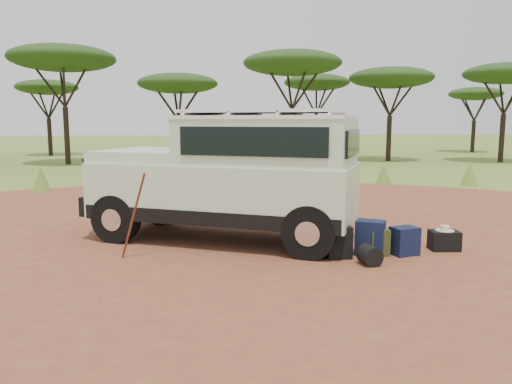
{
  "coord_description": "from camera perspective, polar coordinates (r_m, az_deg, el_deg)",
  "views": [
    {
      "loc": [
        -0.48,
        -8.71,
        2.37
      ],
      "look_at": [
        0.43,
        0.7,
        1.0
      ],
      "focal_mm": 35.0,
      "sensor_mm": 36.0,
      "label": 1
    }
  ],
  "objects": [
    {
      "name": "ground",
      "position": [
        9.04,
        -2.29,
        -6.97
      ],
      "size": [
        140.0,
        140.0,
        0.0
      ],
      "primitive_type": "plane",
      "color": "olive",
      "rests_on": "ground"
    },
    {
      "name": "dirt_clearing",
      "position": [
        9.03,
        -2.29,
        -6.94
      ],
      "size": [
        23.0,
        23.0,
        0.01
      ],
      "primitive_type": "cylinder",
      "color": "brown",
      "rests_on": "ground"
    },
    {
      "name": "grass_fringe",
      "position": [
        17.5,
        -3.53,
        1.77
      ],
      "size": [
        36.6,
        1.6,
        0.9
      ],
      "color": "olive",
      "rests_on": "ground"
    },
    {
      "name": "acacia_treeline",
      "position": [
        28.65,
        -3.11,
        13.23
      ],
      "size": [
        46.7,
        13.2,
        6.26
      ],
      "color": "black",
      "rests_on": "ground"
    },
    {
      "name": "safari_vehicle",
      "position": [
        9.8,
        -2.7,
        1.57
      ],
      "size": [
        5.59,
        3.96,
        2.55
      ],
      "rotation": [
        0.0,
        0.0,
        -0.41
      ],
      "color": "silver",
      "rests_on": "ground"
    },
    {
      "name": "walking_staff",
      "position": [
        8.7,
        -13.84,
        -2.71
      ],
      "size": [
        0.51,
        0.3,
        1.51
      ],
      "primitive_type": "cylinder",
      "rotation": [
        0.34,
        0.0,
        1.07
      ],
      "color": "maroon",
      "rests_on": "ground"
    },
    {
      "name": "backpack_black",
      "position": [
        8.74,
        9.42,
        -5.68
      ],
      "size": [
        0.43,
        0.33,
        0.57
      ],
      "primitive_type": "cube",
      "rotation": [
        0.0,
        0.0,
        0.06
      ],
      "color": "black",
      "rests_on": "ground"
    },
    {
      "name": "backpack_navy",
      "position": [
        9.01,
        12.91,
        -5.15
      ],
      "size": [
        0.58,
        0.53,
        0.63
      ],
      "primitive_type": "cube",
      "rotation": [
        0.0,
        0.0,
        -0.5
      ],
      "color": "#131D3E",
      "rests_on": "ground"
    },
    {
      "name": "backpack_olive",
      "position": [
        9.02,
        13.8,
        -5.65
      ],
      "size": [
        0.37,
        0.29,
        0.48
      ],
      "primitive_type": "cube",
      "rotation": [
        0.0,
        0.0,
        0.11
      ],
      "color": "#414720",
      "rests_on": "ground"
    },
    {
      "name": "duffel_navy",
      "position": [
        9.21,
        16.6,
        -5.4
      ],
      "size": [
        0.52,
        0.45,
        0.5
      ],
      "primitive_type": "cube",
      "rotation": [
        0.0,
        0.0,
        0.28
      ],
      "color": "#131D3E",
      "rests_on": "ground"
    },
    {
      "name": "hard_case",
      "position": [
        9.79,
        20.71,
        -5.21
      ],
      "size": [
        0.54,
        0.41,
        0.36
      ],
      "primitive_type": "cube",
      "rotation": [
        0.0,
        0.0,
        -0.08
      ],
      "color": "black",
      "rests_on": "ground"
    },
    {
      "name": "stuff_sack",
      "position": [
        8.45,
        12.86,
        -7.08
      ],
      "size": [
        0.39,
        0.39,
        0.33
      ],
      "primitive_type": "cylinder",
      "rotation": [
        1.57,
        0.0,
        0.18
      ],
      "color": "black",
      "rests_on": "ground"
    },
    {
      "name": "safari_hat",
      "position": [
        9.74,
        20.78,
        -3.97
      ],
      "size": [
        0.33,
        0.33,
        0.1
      ],
      "color": "beige",
      "rests_on": "hard_case"
    }
  ]
}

